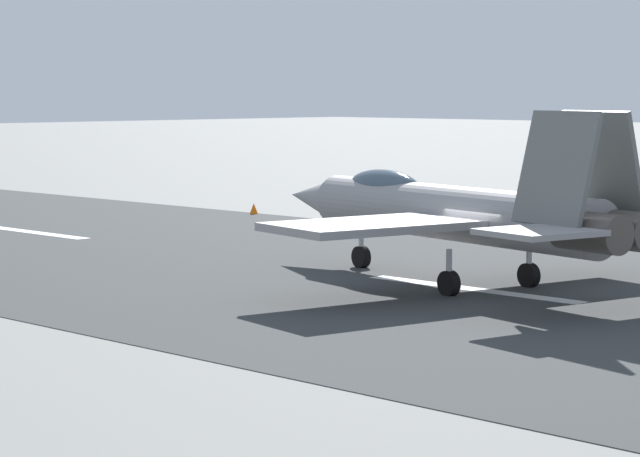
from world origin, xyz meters
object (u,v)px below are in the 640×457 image
fighter_jet (455,211)px  marker_cone_far (254,209)px  crew_person (331,211)px  marker_cone_mid (491,230)px

fighter_jet → marker_cone_far: (22.69, -12.29, -2.07)m
fighter_jet → marker_cone_far: bearing=-28.4°
crew_person → marker_cone_far: bearing=-20.0°
marker_cone_far → marker_cone_mid: bearing=180.0°
fighter_jet → crew_person: fighter_jet is taller
crew_person → marker_cone_mid: (-6.44, -3.01, -0.58)m
marker_cone_mid → marker_cone_far: 14.72m
fighter_jet → marker_cone_mid: (7.97, -12.29, -2.07)m
crew_person → marker_cone_mid: size_ratio=3.11×
crew_person → marker_cone_mid: bearing=-154.9°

